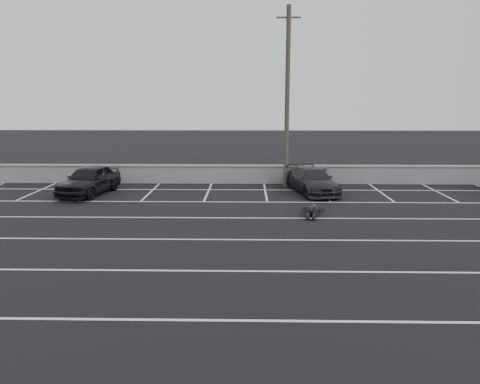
{
  "coord_description": "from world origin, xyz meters",
  "views": [
    {
      "loc": [
        0.13,
        -12.5,
        4.79
      ],
      "look_at": [
        -0.23,
        6.42,
        1.0
      ],
      "focal_mm": 35.0,
      "sensor_mm": 36.0,
      "label": 1
    }
  ],
  "objects_px": {
    "trash_bin": "(320,177)",
    "person": "(313,208)",
    "car_right": "(313,181)",
    "car_left": "(89,180)",
    "utility_pole": "(287,97)"
  },
  "relations": [
    {
      "from": "trash_bin",
      "to": "utility_pole",
      "type": "bearing_deg",
      "value": 173.28
    },
    {
      "from": "person",
      "to": "car_left",
      "type": "bearing_deg",
      "value": 172.79
    },
    {
      "from": "trash_bin",
      "to": "person",
      "type": "bearing_deg",
      "value": -101.21
    },
    {
      "from": "car_left",
      "to": "trash_bin",
      "type": "distance_m",
      "value": 12.26
    },
    {
      "from": "car_right",
      "to": "trash_bin",
      "type": "height_order",
      "value": "car_right"
    },
    {
      "from": "trash_bin",
      "to": "person",
      "type": "height_order",
      "value": "trash_bin"
    },
    {
      "from": "car_left",
      "to": "trash_bin",
      "type": "xyz_separation_m",
      "value": [
        12.05,
        2.28,
        -0.2
      ]
    },
    {
      "from": "car_left",
      "to": "utility_pole",
      "type": "distance_m",
      "value": 11.23
    },
    {
      "from": "car_right",
      "to": "person",
      "type": "relative_size",
      "value": 1.64
    },
    {
      "from": "car_right",
      "to": "person",
      "type": "xyz_separation_m",
      "value": [
        -0.55,
        -4.43,
        -0.38
      ]
    },
    {
      "from": "car_left",
      "to": "car_right",
      "type": "xyz_separation_m",
      "value": [
        11.39,
        0.58,
        -0.1
      ]
    },
    {
      "from": "trash_bin",
      "to": "car_left",
      "type": "bearing_deg",
      "value": -169.27
    },
    {
      "from": "car_left",
      "to": "car_right",
      "type": "bearing_deg",
      "value": 13.03
    },
    {
      "from": "trash_bin",
      "to": "person",
      "type": "xyz_separation_m",
      "value": [
        -1.22,
        -6.13,
        -0.29
      ]
    },
    {
      "from": "person",
      "to": "trash_bin",
      "type": "bearing_deg",
      "value": 91.12
    }
  ]
}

